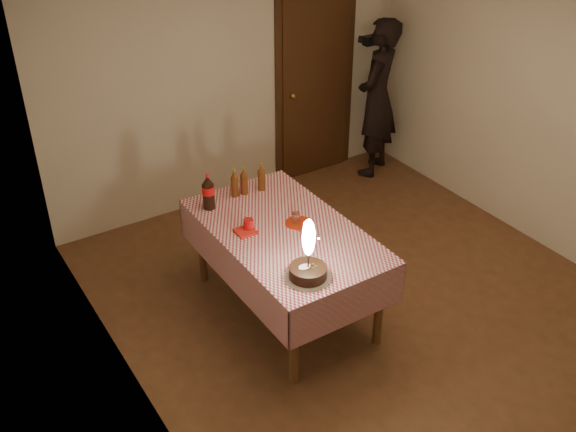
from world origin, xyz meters
The scene contains 13 objects.
ground centered at (0.00, 0.00, 0.00)m, with size 4.00×4.50×0.01m, color brown.
room_shell centered at (0.03, 0.08, 1.65)m, with size 4.04×4.54×2.62m.
dining_table centered at (-0.63, 0.27, 0.69)m, with size 1.02×1.72×0.80m.
birthday_cake centered at (-0.83, -0.35, 0.92)m, with size 0.34×0.34×0.48m.
red_plate centered at (-0.49, 0.28, 0.80)m, with size 0.22×0.22×0.01m, color #A5220B.
red_cup centered at (-0.88, 0.41, 0.85)m, with size 0.08×0.08×0.10m, color #A80B0F.
clear_cup centered at (-0.51, 0.30, 0.84)m, with size 0.07×0.07×0.09m, color silver.
napkin_stack centered at (-0.91, 0.39, 0.81)m, with size 0.15×0.15×0.02m, color red.
cola_bottle centered at (-0.98, 0.88, 0.95)m, with size 0.10×0.10×0.32m.
amber_bottle_left centered at (-0.70, 0.94, 0.92)m, with size 0.06×0.06×0.26m.
amber_bottle_right centered at (-0.46, 0.92, 0.92)m, with size 0.06×0.06×0.26m.
amber_bottle_mid centered at (-0.62, 0.93, 0.92)m, with size 0.06×0.06×0.26m.
photographer centered at (1.58, 1.85, 0.89)m, with size 0.77×0.71×1.77m.
Camera 1 is at (-3.00, -3.49, 3.66)m, focal length 42.00 mm.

